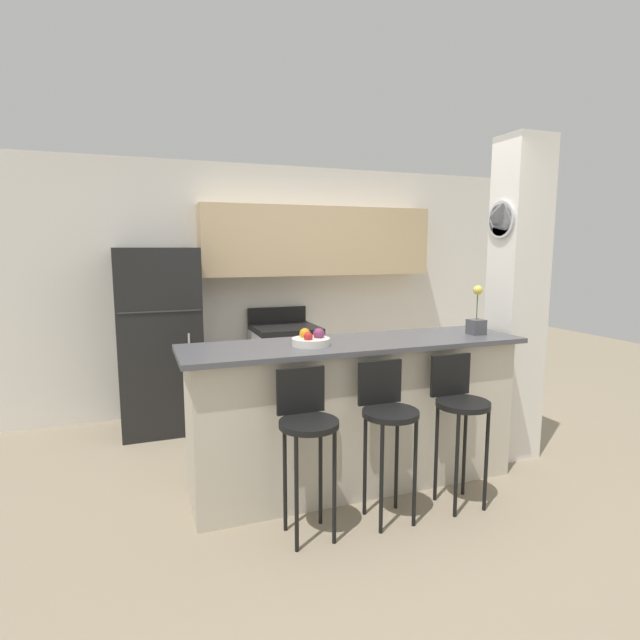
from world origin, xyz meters
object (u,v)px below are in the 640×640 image
(refrigerator, at_px, (160,340))
(stove_range, at_px, (285,369))
(bar_stool_right, at_px, (459,407))
(bar_stool_left, at_px, (307,427))
(trash_bin, at_px, (229,409))
(orchid_vase, at_px, (477,320))
(bar_stool_mid, at_px, (388,416))
(fruit_bowl, at_px, (311,340))

(refrigerator, height_order, stove_range, refrigerator)
(bar_stool_right, bearing_deg, bar_stool_left, 180.00)
(bar_stool_left, relative_size, trash_bin, 2.62)
(bar_stool_right, height_order, trash_bin, bar_stool_right)
(stove_range, xyz_separation_m, orchid_vase, (0.98, -1.77, 0.70))
(orchid_vase, relative_size, trash_bin, 0.97)
(refrigerator, relative_size, bar_stool_right, 1.71)
(refrigerator, xyz_separation_m, bar_stool_mid, (1.23, -2.16, -0.18))
(bar_stool_mid, relative_size, bar_stool_right, 1.00)
(bar_stool_right, relative_size, orchid_vase, 2.69)
(orchid_vase, bearing_deg, trash_bin, 137.23)
(stove_range, xyz_separation_m, trash_bin, (-0.64, -0.27, -0.27))
(bar_stool_left, bearing_deg, trash_bin, 93.71)
(trash_bin, bearing_deg, orchid_vase, -42.77)
(stove_range, height_order, bar_stool_right, stove_range)
(bar_stool_right, relative_size, trash_bin, 2.62)
(refrigerator, distance_m, fruit_bowl, 1.95)
(fruit_bowl, relative_size, trash_bin, 0.67)
(refrigerator, xyz_separation_m, bar_stool_right, (1.76, -2.16, -0.18))
(bar_stool_right, distance_m, orchid_vase, 0.79)
(bar_stool_right, bearing_deg, stove_range, 103.84)
(bar_stool_mid, distance_m, orchid_vase, 1.17)
(refrigerator, height_order, bar_stool_left, refrigerator)
(bar_stool_right, relative_size, fruit_bowl, 3.89)
(refrigerator, relative_size, bar_stool_mid, 1.71)
(bar_stool_right, distance_m, fruit_bowl, 1.07)
(stove_range, relative_size, bar_stool_right, 1.08)
(stove_range, xyz_separation_m, bar_stool_right, (0.54, -2.19, 0.20))
(bar_stool_mid, height_order, trash_bin, bar_stool_mid)
(refrigerator, distance_m, bar_stool_left, 2.28)
(orchid_vase, height_order, trash_bin, orchid_vase)
(stove_range, bearing_deg, bar_stool_right, -76.16)
(trash_bin, bearing_deg, bar_stool_left, -86.29)
(bar_stool_left, bearing_deg, bar_stool_right, 0.00)
(orchid_vase, bearing_deg, stove_range, 119.00)
(bar_stool_mid, relative_size, fruit_bowl, 3.89)
(bar_stool_mid, distance_m, trash_bin, 2.09)
(fruit_bowl, bearing_deg, trash_bin, 101.88)
(fruit_bowl, bearing_deg, bar_stool_left, -112.38)
(bar_stool_mid, distance_m, bar_stool_right, 0.53)
(stove_range, relative_size, fruit_bowl, 4.19)
(bar_stool_mid, xyz_separation_m, orchid_vase, (0.97, 0.43, 0.50))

